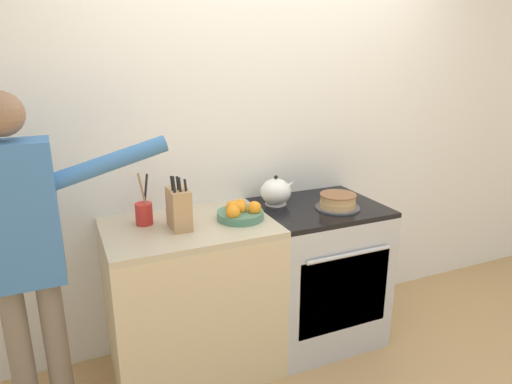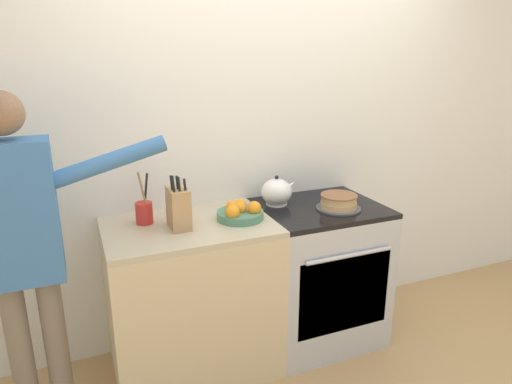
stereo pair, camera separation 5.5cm
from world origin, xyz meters
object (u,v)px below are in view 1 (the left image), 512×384
layer_cake (338,202)px  utensil_crock (144,213)px  person_baker (23,242)px  fruit_bowl (240,212)px  tea_kettle (276,192)px  knife_block (179,208)px  stove_range (317,272)px

layer_cake → utensil_crock: (-1.12, 0.20, 0.02)m
layer_cake → person_baker: size_ratio=0.16×
fruit_bowl → person_baker: 1.10m
tea_kettle → knife_block: 0.67m
knife_block → fruit_bowl: 0.36m
stove_range → knife_block: 1.06m
layer_cake → knife_block: bearing=175.9°
tea_kettle → person_baker: person_baker is taller
stove_range → person_baker: 1.73m
tea_kettle → utensil_crock: 0.82m
layer_cake → person_baker: (-1.70, -0.04, 0.05)m
stove_range → tea_kettle: (-0.24, 0.13, 0.54)m
person_baker → stove_range: bearing=8.5°
layer_cake → person_baker: 1.71m
fruit_bowl → person_baker: size_ratio=0.16×
stove_range → fruit_bowl: size_ratio=3.45×
layer_cake → person_baker: bearing=-178.8°
fruit_bowl → layer_cake: bearing=-5.8°
tea_kettle → utensil_crock: bearing=-178.6°
stove_range → tea_kettle: bearing=150.9°
knife_block → utensil_crock: (-0.16, 0.13, -0.04)m
utensil_crock → layer_cake: bearing=-10.3°
tea_kettle → fruit_bowl: bearing=-152.1°
tea_kettle → fruit_bowl: size_ratio=0.88×
stove_range → layer_cake: 0.51m
fruit_bowl → stove_range: bearing=3.0°
stove_range → layer_cake: layer_cake is taller
utensil_crock → person_baker: person_baker is taller
stove_range → tea_kettle: tea_kettle is taller
stove_range → knife_block: size_ratio=3.02×
layer_cake → tea_kettle: tea_kettle is taller
stove_range → utensil_crock: 1.18m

